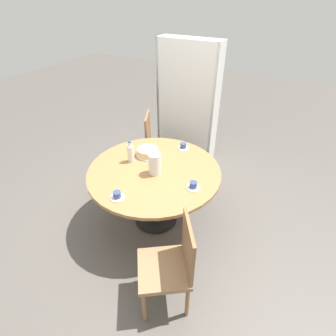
# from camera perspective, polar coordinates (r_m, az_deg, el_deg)

# --- Properties ---
(ground_plane) EXTENTS (14.00, 14.00, 0.00)m
(ground_plane) POSITION_cam_1_polar(r_m,az_deg,el_deg) (3.29, -2.63, -10.85)
(ground_plane) COLOR #56514C
(dining_table) EXTENTS (1.42, 1.42, 0.73)m
(dining_table) POSITION_cam_1_polar(r_m,az_deg,el_deg) (2.88, -2.94, -2.52)
(dining_table) COLOR black
(dining_table) RESTS_ON ground_plane
(chair_a) EXTENTS (0.56, 0.56, 0.92)m
(chair_a) POSITION_cam_1_polar(r_m,az_deg,el_deg) (3.78, -2.31, 5.37)
(chair_a) COLOR olive
(chair_a) RESTS_ON ground_plane
(chair_b) EXTENTS (0.58, 0.58, 0.92)m
(chair_b) POSITION_cam_1_polar(r_m,az_deg,el_deg) (2.28, 0.72, -20.14)
(chair_b) COLOR olive
(chair_b) RESTS_ON ground_plane
(bookshelf) EXTENTS (0.92, 0.28, 1.78)m
(bookshelf) POSITION_cam_1_polar(r_m,az_deg,el_deg) (4.10, 4.13, 13.24)
(bookshelf) COLOR silver
(bookshelf) RESTS_ON ground_plane
(coffee_pot) EXTENTS (0.13, 0.13, 0.27)m
(coffee_pot) POSITION_cam_1_polar(r_m,az_deg,el_deg) (2.69, -2.94, 1.05)
(coffee_pot) COLOR silver
(coffee_pot) RESTS_ON dining_table
(water_bottle) EXTENTS (0.07, 0.07, 0.26)m
(water_bottle) POSITION_cam_1_polar(r_m,az_deg,el_deg) (2.91, -8.16, 3.20)
(water_bottle) COLOR silver
(water_bottle) RESTS_ON dining_table
(cake_main) EXTENTS (0.27, 0.27, 0.09)m
(cake_main) POSITION_cam_1_polar(r_m,az_deg,el_deg) (3.03, -4.40, 3.49)
(cake_main) COLOR silver
(cake_main) RESTS_ON dining_table
(cup_a) EXTENTS (0.14, 0.14, 0.07)m
(cup_a) POSITION_cam_1_polar(r_m,az_deg,el_deg) (3.17, 3.33, 4.75)
(cup_a) COLOR white
(cup_a) RESTS_ON dining_table
(cup_b) EXTENTS (0.14, 0.14, 0.07)m
(cup_b) POSITION_cam_1_polar(r_m,az_deg,el_deg) (2.48, -11.01, -5.87)
(cup_b) COLOR white
(cup_b) RESTS_ON dining_table
(cup_c) EXTENTS (0.14, 0.14, 0.07)m
(cup_c) POSITION_cam_1_polar(r_m,az_deg,el_deg) (2.56, 5.52, -3.81)
(cup_c) COLOR white
(cup_c) RESTS_ON dining_table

